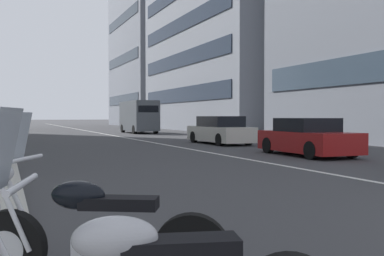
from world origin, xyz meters
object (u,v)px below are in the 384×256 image
car_lead_in_lane (307,138)px  delivery_van_ahead (139,116)px  car_mid_block_traffic (220,131)px  motorcycle_far_end_row (93,236)px

car_lead_in_lane → delivery_van_ahead: (23.40, -0.37, 0.83)m
delivery_van_ahead → car_lead_in_lane: bearing=178.6°
car_mid_block_traffic → motorcycle_far_end_row: bearing=149.4°
car_lead_in_lane → delivery_van_ahead: bearing=1.2°
motorcycle_far_end_row → car_mid_block_traffic: 19.36m
motorcycle_far_end_row → car_lead_in_lane: (9.42, -9.58, 0.20)m
motorcycle_far_end_row → car_lead_in_lane: motorcycle_far_end_row is taller
car_lead_in_lane → delivery_van_ahead: delivery_van_ahead is taller
car_lead_in_lane → car_mid_block_traffic: (7.34, -0.11, 0.04)m
motorcycle_far_end_row → delivery_van_ahead: delivery_van_ahead is taller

